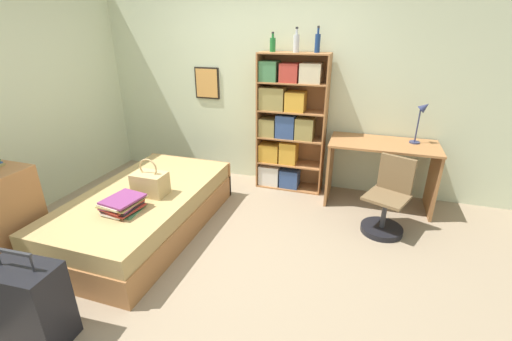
# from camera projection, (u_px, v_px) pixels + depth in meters

# --- Properties ---
(ground_plane) EXTENTS (14.00, 14.00, 0.00)m
(ground_plane) POSITION_uv_depth(u_px,v_px,m) (213.00, 242.00, 3.44)
(ground_plane) COLOR gray
(wall_back) EXTENTS (10.00, 0.09, 2.60)m
(wall_back) POSITION_uv_depth(u_px,v_px,m) (263.00, 85.00, 4.44)
(wall_back) COLOR beige
(wall_back) RESTS_ON ground_plane
(wall_left) EXTENTS (0.06, 10.00, 2.60)m
(wall_left) POSITION_uv_depth(u_px,v_px,m) (10.00, 99.00, 3.58)
(wall_left) COLOR beige
(wall_left) RESTS_ON ground_plane
(bed) EXTENTS (1.11, 2.06, 0.45)m
(bed) POSITION_uv_depth(u_px,v_px,m) (146.00, 210.00, 3.59)
(bed) COLOR #A36B3D
(bed) RESTS_ON ground_plane
(handbag) EXTENTS (0.32, 0.22, 0.38)m
(handbag) POSITION_uv_depth(u_px,v_px,m) (150.00, 183.00, 3.40)
(handbag) COLOR tan
(handbag) RESTS_ON bed
(book_stack_on_bed) EXTENTS (0.33, 0.38, 0.13)m
(book_stack_on_bed) POSITION_uv_depth(u_px,v_px,m) (123.00, 204.00, 3.11)
(book_stack_on_bed) COLOR #427A4C
(book_stack_on_bed) RESTS_ON bed
(suitcase) EXTENTS (0.49, 0.31, 0.73)m
(suitcase) POSITION_uv_depth(u_px,v_px,m) (30.00, 305.00, 2.27)
(suitcase) COLOR black
(suitcase) RESTS_ON ground_plane
(bookcase) EXTENTS (0.85, 0.31, 1.73)m
(bookcase) POSITION_uv_depth(u_px,v_px,m) (286.00, 124.00, 4.33)
(bookcase) COLOR #A36B3D
(bookcase) RESTS_ON ground_plane
(bottle_green) EXTENTS (0.07, 0.07, 0.22)m
(bottle_green) POSITION_uv_depth(u_px,v_px,m) (273.00, 44.00, 4.02)
(bottle_green) COLOR #1E6B2D
(bottle_green) RESTS_ON bookcase
(bottle_brown) EXTENTS (0.07, 0.07, 0.27)m
(bottle_brown) POSITION_uv_depth(u_px,v_px,m) (296.00, 43.00, 3.92)
(bottle_brown) COLOR #B7BCC1
(bottle_brown) RESTS_ON bookcase
(bottle_clear) EXTENTS (0.06, 0.06, 0.28)m
(bottle_clear) POSITION_uv_depth(u_px,v_px,m) (318.00, 43.00, 3.87)
(bottle_clear) COLOR navy
(bottle_clear) RESTS_ON bookcase
(desk) EXTENTS (1.20, 0.60, 0.78)m
(desk) POSITION_uv_depth(u_px,v_px,m) (381.00, 162.00, 3.99)
(desk) COLOR #A36B3D
(desk) RESTS_ON ground_plane
(desk_lamp) EXTENTS (0.16, 0.11, 0.49)m
(desk_lamp) POSITION_uv_depth(u_px,v_px,m) (422.00, 114.00, 3.76)
(desk_lamp) COLOR navy
(desk_lamp) RESTS_ON desk
(desk_chair) EXTENTS (0.51, 0.51, 0.80)m
(desk_chair) POSITION_uv_depth(u_px,v_px,m) (386.00, 209.00, 3.55)
(desk_chair) COLOR black
(desk_chair) RESTS_ON ground_plane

